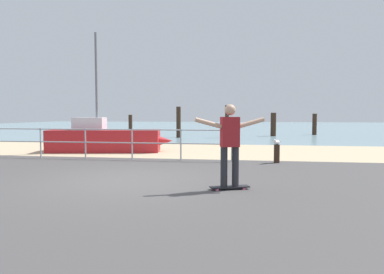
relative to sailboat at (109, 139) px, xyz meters
The scene contains 14 objects.
ground_plane 7.54m from the sailboat, 67.62° to the right, with size 24.00×10.00×0.04m, color #474444.
beach_strip 3.09m from the sailboat, 20.10° to the left, with size 24.00×6.00×0.04m, color tan.
sea_surface 29.19m from the sailboat, 84.37° to the left, with size 72.00×50.00×0.04m, color #75939E.
railing_fence 2.36m from the sailboat, 87.07° to the right, with size 9.98×0.05×1.05m.
sailboat is the anchor object (origin of this frame).
skateboard 8.44m from the sailboat, 51.52° to the right, with size 0.82×0.46×0.08m.
skateboarder 8.44m from the sailboat, 51.52° to the right, with size 1.39×0.58×1.65m.
bollard_short 6.92m from the sailboat, 20.46° to the right, with size 0.18×0.18×0.59m, color #332319.
seagull 6.92m from the sailboat, 20.60° to the right, with size 0.26×0.46×0.18m.
groyne_post_0 8.50m from the sailboat, 102.89° to the left, with size 0.24×0.24×1.49m, color #332319.
groyne_post_1 8.84m from the sailboat, 82.44° to the left, with size 0.29×0.29×2.00m, color #332319.
groyne_post_2 10.28m from the sailboat, 65.75° to the left, with size 0.25×0.25×2.10m, color #332319.
groyne_post_3 13.47m from the sailboat, 57.32° to the left, with size 0.37×0.37×1.62m, color #332319.
groyne_post_4 16.85m from the sailboat, 52.21° to the left, with size 0.31×0.31×1.56m, color #332319.
Camera 1 is at (2.75, -7.83, 1.54)m, focal length 33.54 mm.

